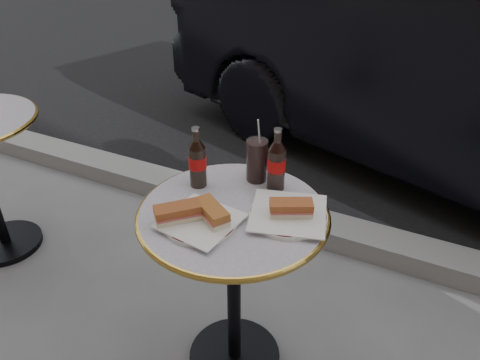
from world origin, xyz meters
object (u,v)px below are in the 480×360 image
at_px(plate_left, 200,223).
at_px(cola_glass, 257,160).
at_px(bistro_table, 234,293).
at_px(parked_car, 478,70).
at_px(cola_bottle_right, 277,159).
at_px(plate_right, 288,215).
at_px(cola_bottle_left, 197,157).

distance_m(plate_left, cola_glass, 0.33).
distance_m(bistro_table, parked_car, 2.13).
bearing_deg(cola_bottle_right, parked_car, 72.54).
xyz_separation_m(plate_right, cola_glass, (-0.18, 0.16, 0.07)).
height_order(plate_left, plate_right, plate_right).
relative_size(plate_left, parked_car, 0.05).
bearing_deg(cola_glass, cola_bottle_right, -15.56).
relative_size(plate_right, cola_bottle_left, 1.11).
xyz_separation_m(bistro_table, plate_left, (-0.06, -0.11, 0.37)).
distance_m(cola_bottle_right, cola_glass, 0.09).
xyz_separation_m(plate_left, cola_bottle_right, (0.13, 0.29, 0.11)).
relative_size(cola_bottle_left, cola_glass, 1.42).
height_order(bistro_table, cola_bottle_left, cola_bottle_left).
bearing_deg(plate_left, parked_car, 71.63).
relative_size(cola_glass, parked_car, 0.04).
relative_size(plate_left, cola_bottle_right, 1.00).
xyz_separation_m(plate_left, cola_glass, (0.05, 0.31, 0.07)).
bearing_deg(bistro_table, parked_car, 72.20).
relative_size(bistro_table, cola_glass, 4.74).
height_order(plate_left, parked_car, parked_car).
bearing_deg(plate_left, plate_right, 34.10).
height_order(plate_left, cola_bottle_left, cola_bottle_left).
xyz_separation_m(cola_bottle_right, cola_glass, (-0.08, 0.02, -0.04)).
relative_size(plate_left, cola_glass, 1.46).
distance_m(bistro_table, plate_left, 0.39).
bearing_deg(plate_right, plate_left, -145.90).
xyz_separation_m(plate_right, cola_bottle_right, (-0.10, 0.14, 0.11)).
bearing_deg(cola_bottle_right, plate_right, -54.13).
xyz_separation_m(plate_right, cola_bottle_left, (-0.35, 0.04, 0.10)).
bearing_deg(plate_left, bistro_table, 61.71).
bearing_deg(cola_bottle_right, plate_left, -113.81).
bearing_deg(cola_bottle_left, cola_bottle_right, 21.57).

